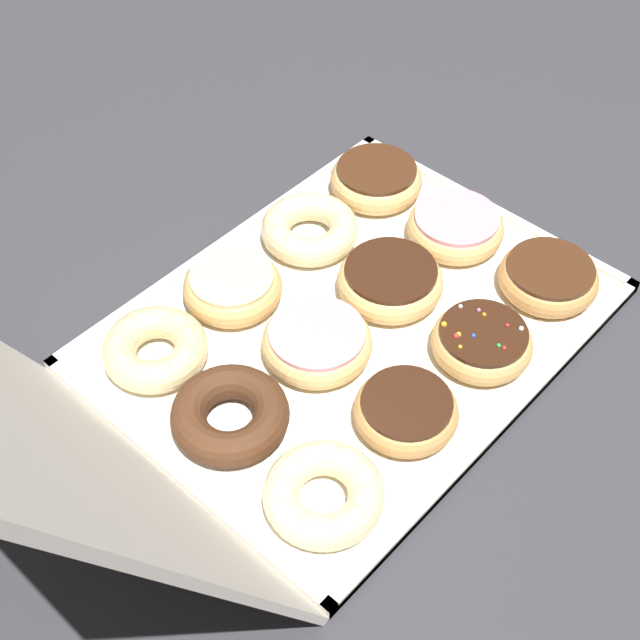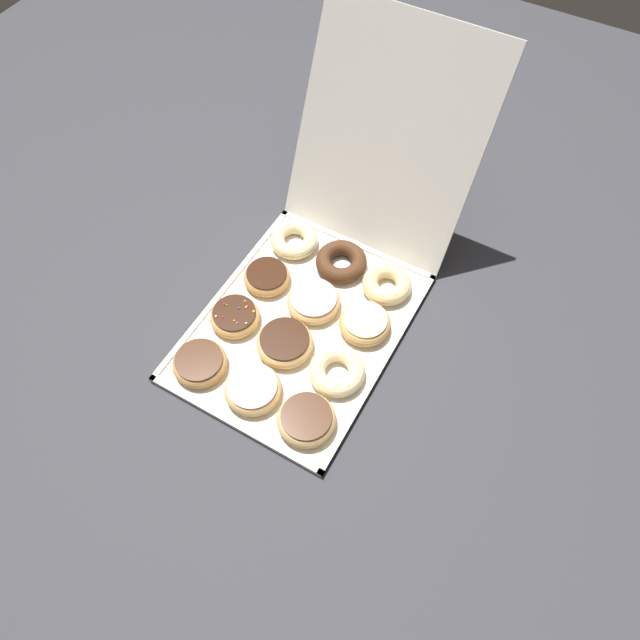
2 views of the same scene
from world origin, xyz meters
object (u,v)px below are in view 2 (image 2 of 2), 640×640
at_px(chocolate_frosted_donut_0, 200,363).
at_px(chocolate_frosted_donut_6, 267,277).
at_px(chocolate_frosted_donut_2, 306,419).
at_px(pink_frosted_donut_7, 313,301).
at_px(cruller_donut_5, 337,371).
at_px(cruller_donut_11, 387,284).
at_px(sprinkle_donut_3, 235,316).
at_px(chocolate_cake_ring_donut_10, 341,261).
at_px(cruller_donut_9, 294,239).
at_px(donut_box, 300,327).
at_px(glazed_ring_donut_8, 365,323).
at_px(pink_frosted_donut_1, 254,390).
at_px(chocolate_frosted_donut_4, 286,343).

bearing_deg(chocolate_frosted_donut_0, chocolate_frosted_donut_6, 89.43).
distance_m(chocolate_frosted_donut_2, pink_frosted_donut_7, 0.28).
bearing_deg(cruller_donut_5, cruller_donut_11, 91.72).
bearing_deg(cruller_donut_11, sprinkle_donut_3, -135.95).
bearing_deg(sprinkle_donut_3, chocolate_cake_ring_donut_10, 62.47).
bearing_deg(cruller_donut_9, cruller_donut_5, -45.03).
bearing_deg(chocolate_cake_ring_donut_10, chocolate_frosted_donut_6, -135.79).
bearing_deg(chocolate_frosted_donut_2, cruller_donut_11, 91.06).
relative_size(donut_box, chocolate_frosted_donut_0, 4.70).
height_order(chocolate_frosted_donut_0, pink_frosted_donut_7, pink_frosted_donut_7).
relative_size(chocolate_frosted_donut_0, cruller_donut_11, 1.01).
relative_size(cruller_donut_9, cruller_donut_11, 1.01).
relative_size(chocolate_frosted_donut_6, glazed_ring_donut_8, 0.94).
relative_size(cruller_donut_5, pink_frosted_donut_7, 0.99).
xyz_separation_m(pink_frosted_donut_1, pink_frosted_donut_7, (-0.00, 0.25, -0.00)).
height_order(pink_frosted_donut_1, sprinkle_donut_3, sprinkle_donut_3).
height_order(chocolate_frosted_donut_2, cruller_donut_11, same).
bearing_deg(cruller_donut_5, sprinkle_donut_3, 178.47).
height_order(chocolate_frosted_donut_0, glazed_ring_donut_8, glazed_ring_donut_8).
bearing_deg(cruller_donut_9, chocolate_frosted_donut_4, -62.37).
bearing_deg(glazed_ring_donut_8, donut_box, -152.81).
xyz_separation_m(cruller_donut_5, chocolate_frosted_donut_6, (-0.26, 0.13, -0.00)).
bearing_deg(cruller_donut_9, chocolate_frosted_donut_6, -88.74).
bearing_deg(donut_box, chocolate_frosted_donut_6, 152.55).
relative_size(pink_frosted_donut_1, cruller_donut_5, 0.99).
relative_size(donut_box, cruller_donut_9, 4.70).
relative_size(chocolate_frosted_donut_2, cruller_donut_9, 1.03).
distance_m(donut_box, chocolate_frosted_donut_4, 0.07).
relative_size(chocolate_frosted_donut_4, cruller_donut_5, 1.03).
height_order(pink_frosted_donut_1, pink_frosted_donut_7, same).
relative_size(pink_frosted_donut_1, chocolate_frosted_donut_6, 1.10).
distance_m(chocolate_frosted_donut_2, cruller_donut_5, 0.12).
distance_m(pink_frosted_donut_1, cruller_donut_11, 0.39).
relative_size(donut_box, chocolate_cake_ring_donut_10, 4.49).
height_order(cruller_donut_5, chocolate_cake_ring_donut_10, same).
distance_m(donut_box, pink_frosted_donut_7, 0.06).
distance_m(donut_box, cruller_donut_11, 0.22).
distance_m(pink_frosted_donut_1, chocolate_cake_ring_donut_10, 0.38).
height_order(pink_frosted_donut_1, chocolate_frosted_donut_2, chocolate_frosted_donut_2).
distance_m(sprinkle_donut_3, glazed_ring_donut_8, 0.28).
bearing_deg(chocolate_frosted_donut_0, pink_frosted_donut_1, 1.81).
distance_m(chocolate_frosted_donut_0, cruller_donut_5, 0.29).
relative_size(chocolate_cake_ring_donut_10, cruller_donut_11, 1.06).
bearing_deg(donut_box, sprinkle_donut_3, -155.33).
xyz_separation_m(pink_frosted_donut_1, chocolate_frosted_donut_4, (0.00, 0.12, 0.00)).
height_order(chocolate_frosted_donut_0, chocolate_frosted_donut_2, chocolate_frosted_donut_2).
bearing_deg(pink_frosted_donut_7, sprinkle_donut_3, -137.06).
relative_size(cruller_donut_5, chocolate_frosted_donut_6, 1.11).
distance_m(donut_box, glazed_ring_donut_8, 0.14).
xyz_separation_m(chocolate_cake_ring_donut_10, cruller_donut_11, (0.12, -0.01, 0.00)).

